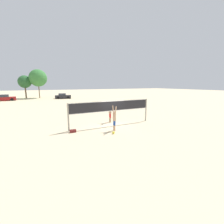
% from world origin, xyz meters
% --- Properties ---
extents(ground_plane, '(200.00, 200.00, 0.00)m').
position_xyz_m(ground_plane, '(0.00, 0.00, 0.00)').
color(ground_plane, beige).
extents(volleyball_net, '(8.46, 0.14, 2.43)m').
position_xyz_m(volleyball_net, '(0.00, 0.00, 1.70)').
color(volleyball_net, gray).
rests_on(volleyball_net, ground_plane).
extents(player_spiker, '(0.28, 0.71, 2.18)m').
position_xyz_m(player_spiker, '(-0.59, -1.62, 1.15)').
color(player_spiker, tan).
rests_on(player_spiker, ground_plane).
extents(player_blocker, '(0.28, 0.72, 2.27)m').
position_xyz_m(player_blocker, '(0.37, 1.19, 1.21)').
color(player_blocker, tan).
rests_on(player_blocker, ground_plane).
extents(volleyball, '(0.21, 0.21, 0.21)m').
position_xyz_m(volleyball, '(-1.05, -2.34, 0.11)').
color(volleyball, yellow).
rests_on(volleyball, ground_plane).
extents(gear_bag, '(0.51, 0.29, 0.23)m').
position_xyz_m(gear_bag, '(-3.92, -0.47, 0.12)').
color(gear_bag, maroon).
rests_on(gear_bag, ground_plane).
extents(parked_car_near, '(4.49, 2.62, 1.45)m').
position_xyz_m(parked_car_near, '(0.24, 30.95, 0.65)').
color(parked_car_near, '#232328').
rests_on(parked_car_near, ground_plane).
extents(parked_car_mid, '(4.52, 2.13, 1.51)m').
position_xyz_m(parked_car_mid, '(-13.30, 31.54, 0.67)').
color(parked_car_mid, maroon).
rests_on(parked_car_mid, ground_plane).
extents(tree_left_cluster, '(4.84, 4.84, 8.14)m').
position_xyz_m(tree_left_cluster, '(-5.58, 35.82, 5.72)').
color(tree_left_cluster, brown).
rests_on(tree_left_cluster, ground_plane).
extents(tree_right_cluster, '(3.54, 3.54, 6.44)m').
position_xyz_m(tree_right_cluster, '(-9.05, 36.95, 4.63)').
color(tree_right_cluster, brown).
rests_on(tree_right_cluster, ground_plane).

